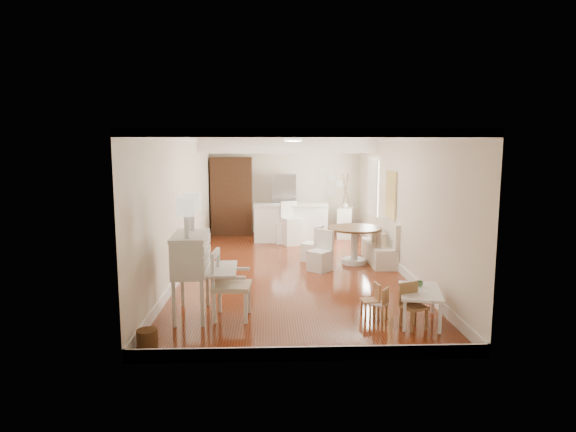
{
  "coord_description": "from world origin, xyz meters",
  "views": [
    {
      "loc": [
        -0.46,
        -10.05,
        2.59
      ],
      "look_at": [
        -0.08,
        0.3,
        1.11
      ],
      "focal_mm": 30.0,
      "sensor_mm": 36.0,
      "label": 1
    }
  ],
  "objects": [
    {
      "name": "sideboard",
      "position": [
        1.71,
        3.65,
        0.43
      ],
      "size": [
        0.58,
        0.96,
        0.86
      ],
      "primitive_type": "cube",
      "rotation": [
        0.0,
        0.0,
        -0.22
      ],
      "color": "beige",
      "rests_on": "ground"
    },
    {
      "name": "kids_chair_a",
      "position": [
        1.06,
        -2.98,
        0.27
      ],
      "size": [
        0.29,
        0.29,
        0.53
      ],
      "primitive_type": "cube",
      "rotation": [
        0.0,
        0.0,
        -1.45
      ],
      "color": "#AE7B4F",
      "rests_on": "ground"
    },
    {
      "name": "secretary_bureau",
      "position": [
        -1.68,
        -2.84,
        0.65
      ],
      "size": [
        1.05,
        1.07,
        1.29
      ],
      "primitive_type": "cube",
      "rotation": [
        0.0,
        0.0,
        0.04
      ],
      "color": "beige",
      "rests_on": "ground"
    },
    {
      "name": "kids_table",
      "position": [
        1.76,
        -3.22,
        0.24
      ],
      "size": [
        0.78,
        1.07,
        0.48
      ],
      "primitive_type": "cube",
      "rotation": [
        0.0,
        0.0,
        -0.22
      ],
      "color": "silver",
      "rests_on": "ground"
    },
    {
      "name": "bar_stool_right",
      "position": [
        0.1,
        2.61,
        0.58
      ],
      "size": [
        0.6,
        0.6,
        1.15
      ],
      "primitive_type": "cube",
      "rotation": [
        0.0,
        0.0,
        0.38
      ],
      "color": "white",
      "rests_on": "ground"
    },
    {
      "name": "branch_vase",
      "position": [
        1.7,
        3.63,
        0.95
      ],
      "size": [
        0.2,
        0.2,
        0.18
      ],
      "primitive_type": "imported",
      "rotation": [
        0.0,
        0.0,
        -0.2
      ],
      "color": "silver",
      "rests_on": "sideboard"
    },
    {
      "name": "kids_chair_b",
      "position": [
        1.17,
        -3.09,
        0.25
      ],
      "size": [
        0.33,
        0.33,
        0.5
      ],
      "primitive_type": "cube",
      "rotation": [
        0.0,
        0.0,
        -2.13
      ],
      "color": "#AB7E4D",
      "rests_on": "ground"
    },
    {
      "name": "breakfast_counter",
      "position": [
        0.1,
        3.1,
        0.52
      ],
      "size": [
        2.05,
        0.65,
        1.03
      ],
      "primitive_type": "cube",
      "color": "white",
      "rests_on": "ground"
    },
    {
      "name": "bar_stool_left",
      "position": [
        -0.14,
        2.83,
        0.45
      ],
      "size": [
        0.41,
        0.41,
        0.9
      ],
      "primitive_type": "cube",
      "rotation": [
        0.0,
        0.0,
        0.15
      ],
      "color": "white",
      "rests_on": "ground"
    },
    {
      "name": "room",
      "position": [
        0.04,
        0.32,
        1.98
      ],
      "size": [
        9.0,
        9.04,
        2.82
      ],
      "color": "maroon",
      "rests_on": "ground"
    },
    {
      "name": "pencil_cup",
      "position": [
        1.81,
        -3.02,
        0.53
      ],
      "size": [
        0.12,
        0.12,
        0.08
      ],
      "primitive_type": "imported",
      "rotation": [
        0.0,
        0.0,
        0.14
      ],
      "color": "#55884F",
      "rests_on": "kids_table"
    },
    {
      "name": "dining_table",
      "position": [
        1.42,
        0.43,
        0.41
      ],
      "size": [
        1.41,
        1.41,
        0.83
      ],
      "primitive_type": "cylinder",
      "rotation": [
        0.0,
        0.0,
        0.18
      ],
      "color": "#4F3219",
      "rests_on": "ground"
    },
    {
      "name": "fridge",
      "position": [
        0.3,
        4.15,
        0.9
      ],
      "size": [
        0.75,
        0.65,
        1.8
      ],
      "primitive_type": "imported",
      "color": "silver",
      "rests_on": "ground"
    },
    {
      "name": "kids_chair_c",
      "position": [
        1.59,
        -3.48,
        0.33
      ],
      "size": [
        0.41,
        0.41,
        0.66
      ],
      "primitive_type": "cube",
      "rotation": [
        0.0,
        0.0,
        0.37
      ],
      "color": "#986E45",
      "rests_on": "ground"
    },
    {
      "name": "wicker_basket",
      "position": [
        -2.05,
        -4.1,
        0.13
      ],
      "size": [
        0.29,
        0.29,
        0.27
      ],
      "primitive_type": "cylinder",
      "rotation": [
        0.0,
        0.0,
        -0.1
      ],
      "color": "#513219",
      "rests_on": "ground"
    },
    {
      "name": "slip_chair_near",
      "position": [
        0.58,
        -0.18,
        0.43
      ],
      "size": [
        0.59,
        0.59,
        0.86
      ],
      "primitive_type": "cube",
      "rotation": [
        0.0,
        0.0,
        -0.74
      ],
      "color": "silver",
      "rests_on": "ground"
    },
    {
      "name": "gustavian_armchair",
      "position": [
        -1.05,
        -2.95,
        0.52
      ],
      "size": [
        0.64,
        0.64,
        1.05
      ],
      "primitive_type": "cube",
      "rotation": [
        0.0,
        0.0,
        1.5
      ],
      "color": "silver",
      "rests_on": "ground"
    },
    {
      "name": "banquette",
      "position": [
        1.99,
        0.5,
        0.49
      ],
      "size": [
        0.52,
        1.6,
        0.98
      ],
      "primitive_type": "cube",
      "color": "silver",
      "rests_on": "ground"
    },
    {
      "name": "pantry_cabinet",
      "position": [
        -1.6,
        4.18,
        1.15
      ],
      "size": [
        1.2,
        0.6,
        2.3
      ],
      "primitive_type": "cube",
      "color": "#381E11",
      "rests_on": "ground"
    },
    {
      "name": "slip_chair_far",
      "position": [
        0.49,
        0.74,
        0.41
      ],
      "size": [
        0.55,
        0.55,
        0.83
      ],
      "primitive_type": "cube",
      "rotation": [
        0.0,
        0.0,
        -2.11
      ],
      "color": "white",
      "rests_on": "ground"
    }
  ]
}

